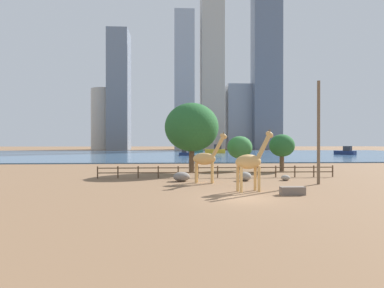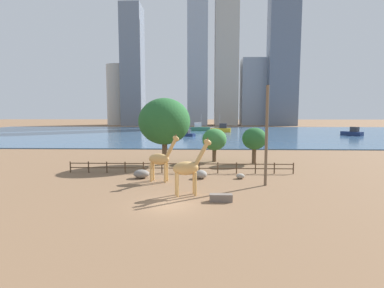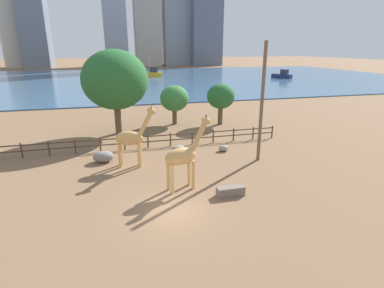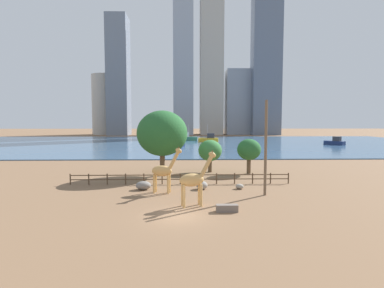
% 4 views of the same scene
% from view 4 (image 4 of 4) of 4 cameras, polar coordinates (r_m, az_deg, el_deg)
% --- Properties ---
extents(ground_plane, '(400.00, 400.00, 0.00)m').
position_cam_4_polar(ground_plane, '(103.49, -1.74, 0.21)').
color(ground_plane, brown).
extents(harbor_water, '(180.00, 86.00, 0.20)m').
position_cam_4_polar(harbor_water, '(100.50, -1.74, 0.14)').
color(harbor_water, '#3D6084').
rests_on(harbor_water, ground).
extents(giraffe_tall, '(3.38, 1.36, 4.90)m').
position_cam_4_polar(giraffe_tall, '(31.41, -5.44, -5.12)').
color(giraffe_tall, tan).
rests_on(giraffe_tall, ground).
extents(giraffe_companion, '(3.47, 1.44, 4.95)m').
position_cam_4_polar(giraffe_companion, '(26.45, 0.38, -6.82)').
color(giraffe_companion, tan).
rests_on(giraffe_companion, ground).
extents(utility_pole, '(0.28, 0.28, 9.59)m').
position_cam_4_polar(utility_pole, '(30.87, 13.86, -0.76)').
color(utility_pole, brown).
rests_on(utility_pole, ground).
extents(boulder_near_fence, '(0.91, 0.75, 0.56)m').
position_cam_4_polar(boulder_near_fence, '(33.84, 9.06, -7.98)').
color(boulder_near_fence, gray).
rests_on(boulder_near_fence, ground).
extents(boulder_by_pole, '(1.26, 1.20, 0.90)m').
position_cam_4_polar(boulder_by_pole, '(33.26, 1.90, -7.85)').
color(boulder_by_pole, gray).
rests_on(boulder_by_pole, ground).
extents(boulder_small, '(1.68, 1.24, 0.93)m').
position_cam_4_polar(boulder_small, '(33.47, -9.25, -7.80)').
color(boulder_small, gray).
rests_on(boulder_small, ground).
extents(feeding_trough, '(1.80, 0.60, 0.60)m').
position_cam_4_polar(feeding_trough, '(25.48, 6.69, -12.04)').
color(feeding_trough, '#72665B').
rests_on(feeding_trough, ground).
extents(enclosure_fence, '(26.13, 0.14, 1.30)m').
position_cam_4_polar(enclosure_fence, '(35.86, -2.23, -6.45)').
color(enclosure_fence, '#4C3826').
rests_on(enclosure_fence, ground).
extents(tree_left_large, '(3.35, 3.35, 4.97)m').
position_cam_4_polar(tree_left_large, '(43.33, 10.80, -1.10)').
color(tree_left_large, brown).
rests_on(tree_left_large, ground).
extents(tree_center_broad, '(3.46, 3.46, 4.75)m').
position_cam_4_polar(tree_center_broad, '(44.00, 3.46, -1.29)').
color(tree_center_broad, brown).
rests_on(tree_center_broad, ground).
extents(tree_right_tall, '(6.92, 6.92, 8.95)m').
position_cam_4_polar(tree_right_tall, '(41.14, -5.71, 2.02)').
color(tree_right_tall, brown).
rests_on(tree_right_tall, ground).
extents(boat_ferry, '(4.36, 3.55, 3.78)m').
position_cam_4_polar(boat_ferry, '(87.30, -2.86, -0.01)').
color(boat_ferry, navy).
rests_on(boat_ferry, harbor_water).
extents(boat_sailboat, '(7.24, 3.43, 6.27)m').
position_cam_4_polar(boat_sailboat, '(105.68, 3.24, 0.97)').
color(boat_sailboat, gold).
rests_on(boat_sailboat, harbor_water).
extents(boat_tug, '(5.19, 6.05, 2.61)m').
position_cam_4_polar(boat_tug, '(102.55, 25.58, 0.35)').
color(boat_tug, navy).
rests_on(boat_tug, harbor_water).
extents(boat_barge, '(7.19, 3.34, 6.24)m').
position_cam_4_polar(boat_barge, '(112.90, -0.90, 1.19)').
color(boat_barge, '#337259').
rests_on(boat_barge, harbor_water).
extents(skyline_tower_needle, '(15.33, 9.24, 92.61)m').
position_cam_4_polar(skyline_tower_needle, '(173.73, 13.98, 17.14)').
color(skyline_tower_needle, slate).
rests_on(skyline_tower_needle, ground).
extents(skyline_block_central, '(14.63, 11.95, 36.27)m').
position_cam_4_polar(skyline_block_central, '(173.53, 8.86, 7.83)').
color(skyline_block_central, gray).
rests_on(skyline_block_central, ground).
extents(skyline_tower_glass, '(12.48, 13.98, 107.28)m').
position_cam_4_polar(skyline_tower_glass, '(177.09, 3.73, 19.46)').
color(skyline_tower_glass, '#ADA89E').
rests_on(skyline_tower_glass, ground).
extents(skyline_block_left, '(14.31, 14.31, 33.52)m').
position_cam_4_polar(skyline_block_left, '(177.44, -16.25, 7.18)').
color(skyline_block_left, '#B7B2A8').
rests_on(skyline_block_left, ground).
extents(skyline_block_right, '(10.72, 13.81, 63.01)m').
position_cam_4_polar(skyline_block_right, '(169.16, -13.83, 12.40)').
color(skyline_block_right, slate).
rests_on(skyline_block_right, ground).
extents(skyline_tower_short, '(10.73, 13.93, 75.02)m').
position_cam_4_polar(skyline_tower_short, '(170.59, -1.66, 14.50)').
color(skyline_tower_short, '#939EAD').
rests_on(skyline_tower_short, ground).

